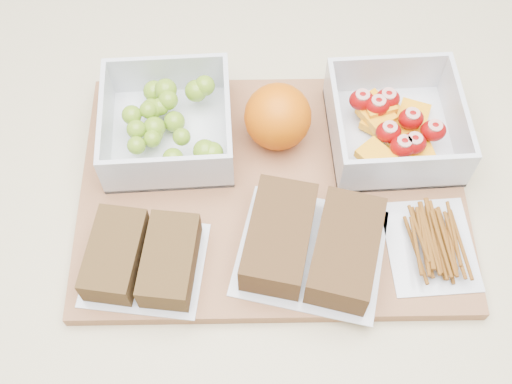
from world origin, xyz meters
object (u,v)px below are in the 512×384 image
cutting_board (272,190)px  fruit_container (394,126)px  orange (278,117)px  pretzel_bag (433,242)px  grape_container (169,123)px  sandwich_bag_left (143,258)px  sandwich_bag_center (312,244)px

cutting_board → fruit_container: 0.15m
orange → pretzel_bag: 0.21m
grape_container → orange: size_ratio=1.89×
fruit_container → sandwich_bag_left: size_ratio=1.04×
orange → pretzel_bag: bearing=-45.2°
grape_container → orange: (0.12, -0.01, 0.01)m
sandwich_bag_center → pretzel_bag: size_ratio=1.63×
orange → sandwich_bag_center: size_ratio=0.42×
orange → sandwich_bag_left: 0.21m
sandwich_bag_center → sandwich_bag_left: bearing=-179.0°
grape_container → sandwich_bag_center: bearing=-47.4°
grape_container → sandwich_bag_left: 0.16m
orange → sandwich_bag_center: 0.15m
cutting_board → sandwich_bag_left: size_ratio=3.08×
cutting_board → sandwich_bag_center: bearing=-65.3°
orange → sandwich_bag_left: bearing=-134.2°
cutting_board → fruit_container: (0.14, 0.06, 0.03)m
cutting_board → pretzel_bag: bearing=-24.9°
fruit_container → cutting_board: bearing=-158.3°
grape_container → sandwich_bag_center: grape_container is taller
grape_container → pretzel_bag: (0.27, -0.16, -0.01)m
pretzel_bag → fruit_container: bearing=97.4°
cutting_board → pretzel_bag: (0.16, -0.08, 0.02)m
sandwich_bag_left → sandwich_bag_center: bearing=1.0°
orange → pretzel_bag: orange is taller
fruit_container → orange: (-0.13, 0.01, 0.01)m
fruit_container → grape_container: bearing=176.0°
grape_container → fruit_container: same height
fruit_container → sandwich_bag_center: bearing=-127.7°
pretzel_bag → grape_container: bearing=149.7°
fruit_container → orange: size_ratio=1.90×
grape_container → pretzel_bag: size_ratio=1.29×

